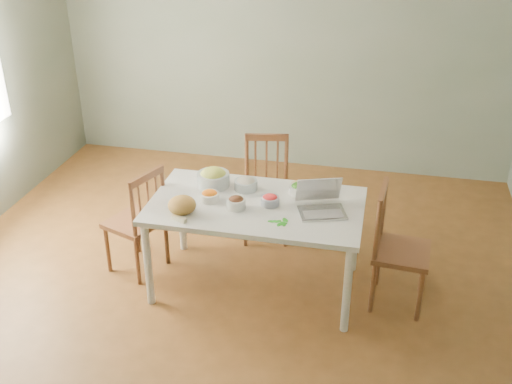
% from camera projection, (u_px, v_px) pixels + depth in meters
% --- Properties ---
extents(floor, '(5.00, 5.00, 0.00)m').
position_uv_depth(floor, '(228.00, 288.00, 4.94)').
color(floor, '#573516').
rests_on(floor, ground).
extents(wall_back, '(5.00, 0.00, 2.70)m').
position_uv_depth(wall_back, '(285.00, 48.00, 6.48)').
color(wall_back, gray).
rests_on(wall_back, ground).
extents(dining_table, '(1.63, 0.92, 0.76)m').
position_uv_depth(dining_table, '(256.00, 246.00, 4.80)').
color(dining_table, white).
rests_on(dining_table, floor).
extents(chair_far, '(0.49, 0.47, 0.95)m').
position_uv_depth(chair_far, '(266.00, 191.00, 5.43)').
color(chair_far, '#532813').
rests_on(chair_far, floor).
extents(chair_left, '(0.52, 0.53, 0.94)m').
position_uv_depth(chair_left, '(135.00, 219.00, 4.99)').
color(chair_left, '#532813').
rests_on(chair_left, floor).
extents(chair_right, '(0.45, 0.47, 0.98)m').
position_uv_depth(chair_right, '(402.00, 249.00, 4.56)').
color(chair_right, '#532813').
rests_on(chair_right, floor).
extents(bread_boule, '(0.27, 0.27, 0.14)m').
position_uv_depth(bread_boule, '(182.00, 205.00, 4.46)').
color(bread_boule, '#B17F36').
rests_on(bread_boule, dining_table).
extents(butter_stick, '(0.12, 0.08, 0.03)m').
position_uv_depth(butter_stick, '(179.00, 219.00, 4.38)').
color(butter_stick, beige).
rests_on(butter_stick, dining_table).
extents(bowl_squash, '(0.32, 0.32, 0.15)m').
position_uv_depth(bowl_squash, '(213.00, 177.00, 4.85)').
color(bowl_squash, '#BBB653').
rests_on(bowl_squash, dining_table).
extents(bowl_carrot, '(0.19, 0.19, 0.08)m').
position_uv_depth(bowl_carrot, '(210.00, 196.00, 4.64)').
color(bowl_carrot, orange).
rests_on(bowl_carrot, dining_table).
extents(bowl_onion, '(0.22, 0.22, 0.10)m').
position_uv_depth(bowl_onion, '(246.00, 184.00, 4.81)').
color(bowl_onion, silver).
rests_on(bowl_onion, dining_table).
extents(bowl_mushroom, '(0.18, 0.18, 0.09)m').
position_uv_depth(bowl_mushroom, '(236.00, 202.00, 4.54)').
color(bowl_mushroom, black).
rests_on(bowl_mushroom, dining_table).
extents(bowl_redpep, '(0.17, 0.17, 0.08)m').
position_uv_depth(bowl_redpep, '(270.00, 200.00, 4.58)').
color(bowl_redpep, red).
rests_on(bowl_redpep, dining_table).
extents(bowl_broccoli, '(0.16, 0.16, 0.09)m').
position_uv_depth(bowl_broccoli, '(299.00, 188.00, 4.74)').
color(bowl_broccoli, '#1D5014').
rests_on(bowl_broccoli, dining_table).
extents(flatbread, '(0.27, 0.27, 0.02)m').
position_uv_depth(flatbread, '(303.00, 186.00, 4.86)').
color(flatbread, beige).
rests_on(flatbread, dining_table).
extents(basil_bunch, '(0.17, 0.17, 0.02)m').
position_uv_depth(basil_bunch, '(278.00, 221.00, 4.37)').
color(basil_bunch, '#187C19').
rests_on(basil_bunch, dining_table).
extents(laptop, '(0.42, 0.41, 0.23)m').
position_uv_depth(laptop, '(323.00, 200.00, 4.43)').
color(laptop, silver).
rests_on(laptop, dining_table).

